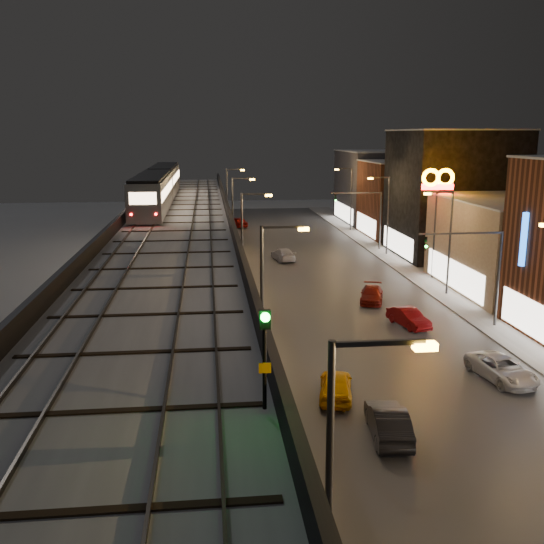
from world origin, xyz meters
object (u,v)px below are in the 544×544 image
car_onc_silver (409,318)px  car_taxi (336,386)px  car_mid_dark (283,255)px  car_near_white (388,423)px  subway_train (159,185)px  car_onc_white (372,295)px  car_far_white (238,223)px  car_onc_dark (502,370)px  rail_signal (265,340)px

car_onc_silver → car_taxi: bearing=-139.4°
car_taxi → car_mid_dark: (1.69, 35.74, -0.04)m
car_taxi → car_near_white: 4.63m
subway_train → car_taxi: (11.52, -36.47, -7.61)m
car_taxi → car_onc_white: 19.38m
subway_train → car_near_white: 43.54m
car_far_white → car_onc_silver: size_ratio=1.11×
car_taxi → car_onc_silver: car_taxi is taller
car_mid_dark → car_far_white: bearing=-90.4°
car_taxi → car_onc_dark: bearing=-159.9°
car_taxi → car_onc_silver: bearing=-112.0°
car_mid_dark → car_far_white: 25.31m
rail_signal → car_near_white: bearing=57.3°
rail_signal → car_taxi: rail_signal is taller
car_taxi → car_mid_dark: car_taxi is taller
car_taxi → car_far_white: bearing=-75.9°
subway_train → car_far_white: bearing=68.6°
rail_signal → car_onc_dark: rail_signal is taller
car_onc_dark → car_taxi: bearing=178.3°
car_onc_silver → car_onc_white: size_ratio=0.91×
rail_signal → car_mid_dark: bearing=82.3°
car_onc_silver → car_onc_white: bearing=82.4°
car_near_white → car_far_white: bearing=-81.1°
subway_train → car_near_white: (13.01, -40.86, -7.58)m
subway_train → car_far_white: subway_train is taller
rail_signal → car_taxi: 17.40m
car_far_white → car_mid_dark: bearing=80.2°
rail_signal → car_onc_silver: bearing=63.7°
car_taxi → car_onc_dark: 9.90m
car_onc_dark → car_onc_white: size_ratio=1.09×
rail_signal → car_onc_dark: (14.92, 16.03, -7.88)m
car_mid_dark → car_onc_dark: car_mid_dark is taller
car_onc_dark → car_onc_white: car_onc_dark is taller
rail_signal → car_mid_dark: size_ratio=0.59×
subway_train → car_mid_dark: 15.29m
rail_signal → car_taxi: bearing=70.8°
subway_train → car_onc_white: subway_train is taller
car_onc_dark → car_near_white: bearing=-155.0°
car_mid_dark → car_onc_dark: bearing=94.6°
car_taxi → car_onc_white: bearing=-98.5°
car_near_white → car_onc_silver: size_ratio=1.12×
car_taxi → car_onc_dark: size_ratio=0.88×
rail_signal → car_onc_dark: bearing=47.0°
subway_train → car_far_white: (9.54, 24.30, -7.57)m
car_near_white → car_onc_silver: 16.98m
car_mid_dark → car_onc_dark: (8.11, -34.38, -0.01)m
car_onc_white → car_onc_dark: bearing=-62.9°
car_onc_silver → car_onc_white: (-0.89, 6.73, -0.02)m
car_taxi → car_far_white: size_ratio=0.94×
car_onc_silver → car_near_white: bearing=-126.8°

